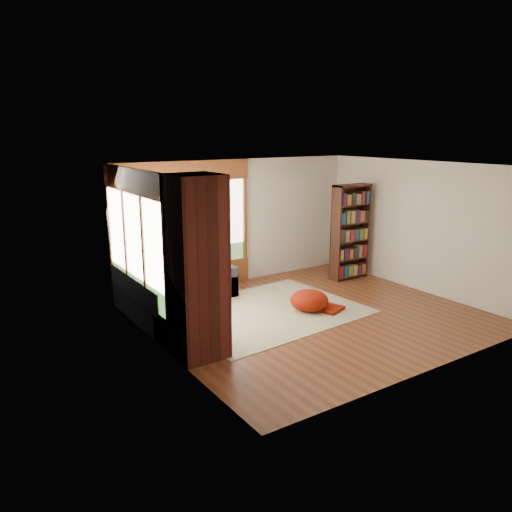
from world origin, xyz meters
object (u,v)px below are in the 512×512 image
pouf (309,300)px  dog_tan (175,261)px  area_rug (266,312)px  bookshelf (350,232)px  dog_brindle (167,283)px  sectional_sofa (170,292)px  brick_chimney (197,268)px

pouf → dog_tan: (-1.86, 1.66, 0.62)m
area_rug → bookshelf: bookshelf is taller
pouf → dog_brindle: bearing=162.2°
dog_tan → dog_brindle: bearing=-152.4°
sectional_sofa → dog_brindle: size_ratio=2.95×
sectional_sofa → area_rug: size_ratio=0.67×
bookshelf → dog_brindle: (-4.43, -0.36, -0.30)m
area_rug → dog_tan: bearing=131.3°
bookshelf → pouf: (-2.03, -1.12, -0.83)m
dog_tan → area_rug: bearing=-79.9°
area_rug → pouf: bearing=-26.5°
sectional_sofa → bookshelf: bookshelf is taller
pouf → dog_tan: size_ratio=0.61×
sectional_sofa → pouf: (2.06, -1.47, -0.10)m
pouf → dog_brindle: dog_brindle is taller
brick_chimney → dog_brindle: bearing=85.2°
pouf → sectional_sofa: bearing=144.5°
brick_chimney → area_rug: 2.41m
brick_chimney → dog_tan: brick_chimney is taller
brick_chimney → dog_tan: (0.65, 2.24, -0.48)m
pouf → dog_tan: bearing=138.2°
area_rug → dog_tan: size_ratio=2.91×
sectional_sofa → dog_tan: dog_tan is taller
brick_chimney → area_rug: brick_chimney is taller
bookshelf → dog_tan: 3.93m
bookshelf → dog_brindle: bookshelf is taller
dog_brindle → sectional_sofa: bearing=-16.9°
pouf → dog_brindle: size_ratio=0.93×
brick_chimney → dog_brindle: size_ratio=3.48×
pouf → dog_tan: dog_tan is taller
brick_chimney → pouf: brick_chimney is taller
area_rug → bookshelf: (2.73, 0.77, 1.03)m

